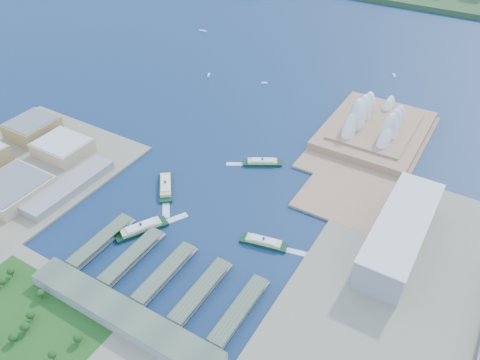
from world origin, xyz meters
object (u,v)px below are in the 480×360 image
Objects in this scene: ferry_a at (165,185)px; ferry_c at (141,227)px; ferry_d at (264,241)px; ferry_b at (262,161)px; toaster_building at (400,233)px; opera_house at (378,115)px.

ferry_c is (23.33, -71.82, 0.06)m from ferry_a.
ferry_c reaches higher than ferry_d.
ferry_b is at bearing 17.33° from ferry_d.
toaster_building is at bearing 42.76° from ferry_b.
opera_house is 3.13× the size of ferry_a.
ferry_a is at bearing -42.72° from ferry_c.
opera_house is 304.08m from ferry_a.
ferry_b is at bearing -125.26° from opera_house.
ferry_d is at bearing -128.20° from ferry_c.
opera_house is at bearing -86.48° from ferry_c.
toaster_building is at bearing -65.77° from opera_house.
opera_house is at bearing -18.71° from ferry_d.
toaster_building reaches higher than ferry_a.
ferry_b is 1.01× the size of ferry_d.
ferry_d is at bearing -1.06° from ferry_b.
ferry_a is at bearing -170.21° from toaster_building.
ferry_a reaches higher than ferry_b.
ferry_c is at bearing -110.48° from ferry_a.
ferry_c is (-52.46, -175.12, 0.76)m from ferry_b.
ferry_d is at bearing -96.55° from opera_house.
opera_house is 219.62m from toaster_building.
toaster_building is 138.91m from ferry_d.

